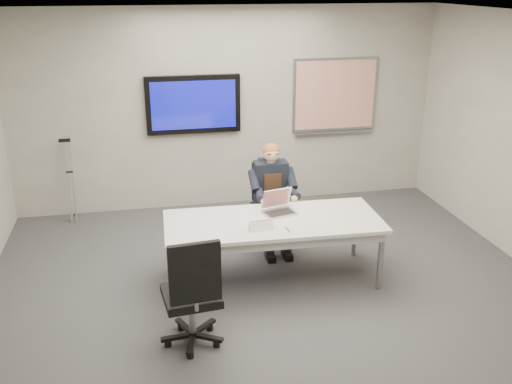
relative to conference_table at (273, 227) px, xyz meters
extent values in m
cube|color=#3A3B3D|center=(-0.08, -0.62, -0.63)|extent=(6.00, 6.00, 0.02)
cube|color=silver|center=(-0.08, -0.62, 2.17)|extent=(6.00, 6.00, 0.02)
cube|color=#9A968B|center=(-0.08, 2.38, 0.77)|extent=(6.00, 0.02, 2.80)
cube|color=silver|center=(0.00, 0.00, 0.06)|extent=(2.34, 1.04, 0.04)
cube|color=beige|center=(0.00, 0.00, -0.01)|extent=(2.24, 0.94, 0.10)
cylinder|color=gray|center=(-1.09, -0.37, -0.29)|extent=(0.06, 0.06, 0.67)
cylinder|color=gray|center=(1.06, -0.44, -0.29)|extent=(0.06, 0.06, 0.67)
cylinder|color=gray|center=(-1.06, 0.44, -0.29)|extent=(0.06, 0.06, 0.67)
cylinder|color=gray|center=(1.09, 0.37, -0.29)|extent=(0.06, 0.06, 0.67)
cube|color=black|center=(-0.58, 2.33, 0.87)|extent=(1.30, 0.08, 0.80)
cube|color=#0C0F87|center=(-0.58, 2.29, 0.87)|extent=(1.16, 0.01, 0.66)
cube|color=gray|center=(1.47, 2.36, 0.92)|extent=(1.25, 0.04, 1.05)
cube|color=silver|center=(1.47, 2.34, 0.92)|extent=(1.18, 0.01, 0.98)
cube|color=gray|center=(1.47, 2.32, 0.37)|extent=(1.18, 0.05, 0.04)
cylinder|color=gray|center=(0.19, 0.94, -0.37)|extent=(0.06, 0.06, 0.34)
cube|color=black|center=(0.19, 0.94, -0.20)|extent=(0.46, 0.46, 0.07)
cube|color=black|center=(0.20, 1.15, 0.11)|extent=(0.40, 0.07, 0.49)
cylinder|color=gray|center=(-0.98, -0.99, -0.34)|extent=(0.06, 0.06, 0.38)
cube|color=black|center=(-0.98, -0.99, -0.15)|extent=(0.53, 0.53, 0.07)
cube|color=black|center=(-0.96, -1.22, 0.20)|extent=(0.45, 0.10, 0.55)
cube|color=black|center=(0.19, 0.92, 0.16)|extent=(0.40, 0.24, 0.55)
cube|color=#372316|center=(0.19, 0.80, 0.19)|extent=(0.21, 0.02, 0.27)
sphere|color=#EAB88F|center=(0.19, 0.89, 0.55)|extent=(0.20, 0.20, 0.20)
ellipsoid|color=brown|center=(0.19, 0.90, 0.58)|extent=(0.21, 0.21, 0.18)
cube|color=silver|center=(0.11, 0.15, 0.09)|extent=(0.39, 0.31, 0.02)
cube|color=black|center=(0.11, 0.14, 0.10)|extent=(0.32, 0.23, 0.00)
cube|color=silver|center=(0.11, 0.30, 0.21)|extent=(0.35, 0.16, 0.23)
cube|color=red|center=(0.11, 0.30, 0.21)|extent=(0.31, 0.13, 0.19)
cylinder|color=black|center=(0.08, -0.29, 0.09)|extent=(0.03, 0.12, 0.01)
camera|label=1|loc=(-1.32, -5.43, 2.50)|focal=40.00mm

